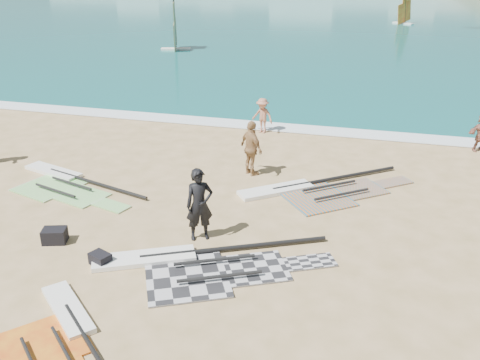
% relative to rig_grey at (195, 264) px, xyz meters
% --- Properties ---
extents(ground, '(300.00, 300.00, 0.00)m').
position_rel_rig_grey_xyz_m(ground, '(-0.61, -0.78, -0.05)').
color(ground, tan).
rests_on(ground, ground).
extents(surf_line, '(300.00, 1.20, 0.04)m').
position_rel_rig_grey_xyz_m(surf_line, '(-0.61, 11.52, -0.05)').
color(surf_line, white).
rests_on(surf_line, ground).
extents(rig_grey, '(6.01, 3.99, 0.20)m').
position_rel_rig_grey_xyz_m(rig_grey, '(0.00, 0.00, 0.00)').
color(rig_grey, '#262629').
rests_on(rig_grey, ground).
extents(rig_green, '(5.29, 2.95, 0.20)m').
position_rel_rig_grey_xyz_m(rig_green, '(-5.89, 3.62, -0.00)').
color(rig_green, '#49D01E').
rests_on(rig_green, ground).
extents(rig_orange, '(5.48, 4.47, 0.20)m').
position_rel_rig_grey_xyz_m(rig_orange, '(2.26, 5.19, -0.00)').
color(rig_orange, orange).
rests_on(rig_orange, ground).
extents(rig_red, '(3.99, 4.13, 0.19)m').
position_rel_rig_grey_xyz_m(rig_red, '(-1.57, -3.37, -0.00)').
color(rig_red, red).
rests_on(rig_red, ground).
extents(gear_bag_near, '(0.72, 0.61, 0.39)m').
position_rel_rig_grey_xyz_m(gear_bag_near, '(-3.98, 0.14, 0.14)').
color(gear_bag_near, black).
rests_on(gear_bag_near, ground).
extents(gear_bag_far, '(0.61, 0.53, 0.31)m').
position_rel_rig_grey_xyz_m(gear_bag_far, '(-2.27, -0.55, 0.10)').
color(gear_bag_far, black).
rests_on(gear_bag_far, ground).
extents(person_wetsuit, '(0.87, 0.78, 1.99)m').
position_rel_rig_grey_xyz_m(person_wetsuit, '(-0.32, 1.35, 0.95)').
color(person_wetsuit, black).
rests_on(person_wetsuit, ground).
extents(beachgoer_mid, '(1.09, 0.82, 1.49)m').
position_rel_rig_grey_xyz_m(beachgoer_mid, '(-0.77, 10.72, 0.70)').
color(beachgoer_mid, '#A86C55').
rests_on(beachgoer_mid, ground).
extents(beachgoer_back, '(1.16, 1.09, 1.92)m').
position_rel_rig_grey_xyz_m(beachgoer_back, '(-0.09, 6.06, 0.91)').
color(beachgoer_back, '#9F774B').
rests_on(beachgoer_back, ground).
extents(windsurfer_left, '(2.38, 2.69, 4.17)m').
position_rel_rig_grey_xyz_m(windsurfer_left, '(-11.98, 29.23, 1.19)').
color(windsurfer_left, white).
rests_on(windsurfer_left, ground).
extents(windsurfer_centre, '(2.27, 2.39, 4.12)m').
position_rel_rig_grey_xyz_m(windsurfer_centre, '(5.42, 50.95, 1.17)').
color(windsurfer_centre, white).
rests_on(windsurfer_centre, ground).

